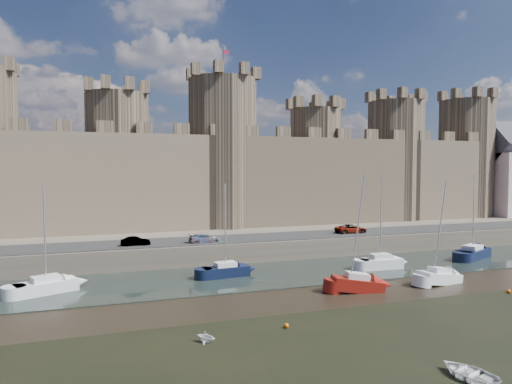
% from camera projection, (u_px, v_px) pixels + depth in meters
% --- Properties ---
extents(ground, '(160.00, 160.00, 0.00)m').
position_uv_depth(ground, '(398.00, 367.00, 26.72)').
color(ground, black).
rests_on(ground, ground).
extents(water_channel, '(160.00, 12.00, 0.08)m').
position_uv_depth(water_channel, '(262.00, 275.00, 49.42)').
color(water_channel, black).
rests_on(water_channel, ground).
extents(quay, '(160.00, 60.00, 2.50)m').
position_uv_depth(quay, '(196.00, 225.00, 83.40)').
color(quay, '#4C443A').
rests_on(quay, ground).
extents(road, '(160.00, 7.00, 0.10)m').
position_uv_depth(road, '(236.00, 239.00, 58.75)').
color(road, black).
rests_on(road, quay).
extents(castle, '(108.50, 11.00, 29.00)m').
position_uv_depth(castle, '(207.00, 168.00, 71.30)').
color(castle, '#42382B').
rests_on(castle, quay).
extents(car_1, '(3.38, 1.21, 1.11)m').
position_uv_depth(car_1, '(136.00, 241.00, 53.38)').
color(car_1, gray).
rests_on(car_1, quay).
extents(car_2, '(4.00, 1.87, 1.13)m').
position_uv_depth(car_2, '(205.00, 238.00, 55.71)').
color(car_2, gray).
rests_on(car_2, quay).
extents(car_3, '(4.57, 2.17, 1.26)m').
position_uv_depth(car_3, '(351.00, 229.00, 63.77)').
color(car_3, gray).
rests_on(car_3, quay).
extents(sailboat_0, '(5.81, 4.05, 10.14)m').
position_uv_depth(sailboat_0, '(46.00, 285.00, 42.18)').
color(sailboat_0, silver).
rests_on(sailboat_0, ground).
extents(sailboat_1, '(5.12, 2.41, 9.92)m').
position_uv_depth(sailboat_1, '(226.00, 270.00, 48.59)').
color(sailboat_1, black).
rests_on(sailboat_1, ground).
extents(sailboat_2, '(5.09, 2.19, 10.79)m').
position_uv_depth(sailboat_2, '(380.00, 262.00, 52.44)').
color(sailboat_2, white).
rests_on(sailboat_2, ground).
extents(sailboat_3, '(6.56, 4.66, 10.74)m').
position_uv_depth(sailboat_3, '(473.00, 252.00, 58.49)').
color(sailboat_3, black).
rests_on(sailboat_3, ground).
extents(sailboat_4, '(5.06, 2.77, 11.18)m').
position_uv_depth(sailboat_4, '(357.00, 283.00, 42.97)').
color(sailboat_4, maroon).
rests_on(sailboat_4, ground).
extents(sailboat_5, '(5.00, 2.55, 10.32)m').
position_uv_depth(sailboat_5, '(439.00, 276.00, 45.90)').
color(sailboat_5, white).
rests_on(sailboat_5, ground).
extents(dinghy_2, '(2.99, 3.68, 0.67)m').
position_uv_depth(dinghy_2, '(469.00, 373.00, 25.18)').
color(dinghy_2, silver).
rests_on(dinghy_2, ground).
extents(dinghy_3, '(1.78, 1.75, 0.71)m').
position_uv_depth(dinghy_3, '(206.00, 337.00, 30.39)').
color(dinghy_3, white).
rests_on(dinghy_3, ground).
extents(buoy_1, '(0.38, 0.38, 0.38)m').
position_uv_depth(buoy_1, '(286.00, 326.00, 33.12)').
color(buoy_1, '#C45B08').
rests_on(buoy_1, ground).
extents(buoy_3, '(0.39, 0.39, 0.39)m').
position_uv_depth(buoy_3, '(509.00, 291.00, 42.35)').
color(buoy_3, '#E05609').
rests_on(buoy_3, ground).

